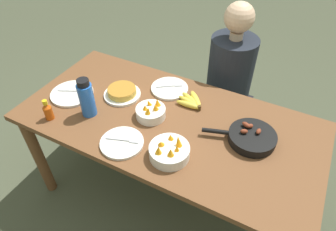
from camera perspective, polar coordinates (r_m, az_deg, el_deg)
ground_plane at (r=2.29m, az=0.00°, el=-14.60°), size 14.00×14.00×0.00m
dining_table at (r=1.78m, az=0.00°, el=-3.09°), size 1.72×0.83×0.75m
banana_bunch at (r=1.81m, az=4.55°, el=2.67°), size 0.18×0.16×0.04m
skillet at (r=1.63m, az=15.54°, el=-3.99°), size 0.38×0.25×0.08m
frittata_plate_center at (r=1.88m, az=-8.74°, el=4.37°), size 0.23×0.23×0.06m
empty_plate_near_front at (r=1.92m, az=0.30°, el=5.18°), size 0.24×0.24×0.02m
empty_plate_far_left at (r=1.97m, az=-17.80°, el=4.01°), size 0.26×0.26×0.02m
empty_plate_far_right at (r=1.59m, az=-8.77°, el=-5.15°), size 0.23×0.23×0.02m
fruit_bowl_mango at (r=1.71m, az=-3.28°, el=0.72°), size 0.17×0.17×0.10m
fruit_bowl_citrus at (r=1.50m, az=0.24°, el=-6.81°), size 0.20×0.20×0.12m
water_bottle at (r=1.74m, az=-15.26°, el=3.19°), size 0.09×0.09×0.24m
hot_sauce_bottle at (r=1.81m, az=-21.92°, el=0.87°), size 0.05×0.05×0.13m
person_figure at (r=2.30m, az=11.03°, el=3.72°), size 0.35×0.35×1.22m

